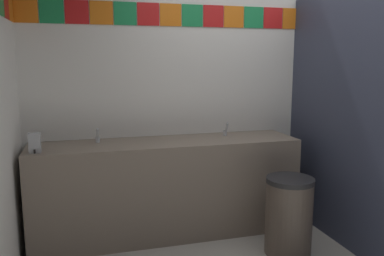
% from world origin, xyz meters
% --- Properties ---
extents(wall_back, '(4.42, 0.09, 2.83)m').
position_xyz_m(wall_back, '(0.00, 1.45, 1.42)').
color(wall_back, white).
rests_on(wall_back, ground_plane).
extents(vanity_counter, '(2.42, 0.57, 0.88)m').
position_xyz_m(vanity_counter, '(-0.95, 1.13, 0.45)').
color(vanity_counter, gray).
rests_on(vanity_counter, ground_plane).
extents(faucet_left, '(0.04, 0.10, 0.14)m').
position_xyz_m(faucet_left, '(-1.56, 1.22, 0.93)').
color(faucet_left, silver).
rests_on(faucet_left, vanity_counter).
extents(faucet_right, '(0.04, 0.10, 0.14)m').
position_xyz_m(faucet_right, '(-0.35, 1.22, 0.93)').
color(faucet_right, silver).
rests_on(faucet_right, vanity_counter).
extents(soap_dispenser, '(0.09, 0.09, 0.16)m').
position_xyz_m(soap_dispenser, '(-2.05, 0.96, 0.96)').
color(soap_dispenser, '#B7BABF').
rests_on(soap_dispenser, vanity_counter).
extents(stall_divider, '(0.92, 1.58, 2.21)m').
position_xyz_m(stall_divider, '(0.64, 0.35, 1.10)').
color(stall_divider, '#33384C').
rests_on(stall_divider, ground_plane).
extents(toilet, '(0.39, 0.49, 0.74)m').
position_xyz_m(toilet, '(1.04, 1.00, 0.30)').
color(toilet, white).
rests_on(toilet, ground_plane).
extents(trash_bin, '(0.39, 0.39, 0.65)m').
position_xyz_m(trash_bin, '(-0.06, 0.47, 0.33)').
color(trash_bin, brown).
rests_on(trash_bin, ground_plane).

